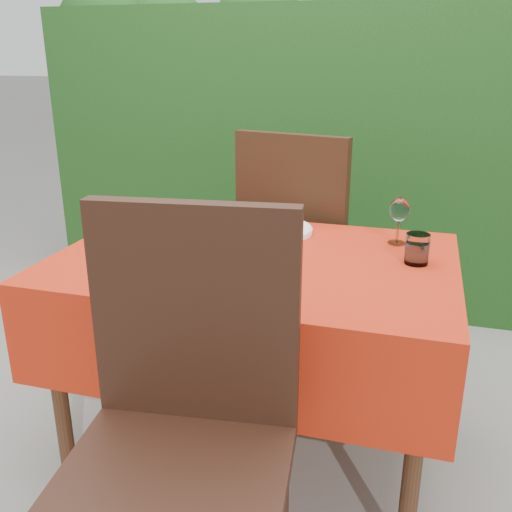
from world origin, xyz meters
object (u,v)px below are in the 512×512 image
(chair_near, at_px, (184,416))
(fork, at_px, (144,256))
(wine_glass, at_px, (399,212))
(pizza_plate, at_px, (233,261))
(chair_far, at_px, (301,237))
(water_glass, at_px, (417,250))
(pasta_plate, at_px, (277,225))

(chair_near, distance_m, fork, 0.69)
(wine_glass, bearing_deg, fork, -154.35)
(pizza_plate, distance_m, wine_glass, 0.61)
(chair_far, xyz_separation_m, pizza_plate, (-0.05, -0.78, 0.16))
(water_glass, relative_size, fork, 0.45)
(pizza_plate, relative_size, water_glass, 3.06)
(pasta_plate, xyz_separation_m, fork, (-0.34, -0.38, -0.02))
(pizza_plate, distance_m, water_glass, 0.57)
(chair_far, bearing_deg, fork, 77.44)
(pasta_plate, bearing_deg, pizza_plate, -95.15)
(chair_far, height_order, pizza_plate, chair_far)
(chair_near, xyz_separation_m, fork, (-0.37, 0.56, 0.14))
(water_glass, bearing_deg, fork, -167.41)
(wine_glass, bearing_deg, chair_near, -112.87)
(pasta_plate, height_order, fork, pasta_plate)
(chair_near, distance_m, pizza_plate, 0.57)
(chair_far, distance_m, water_glass, 0.77)
(fork, bearing_deg, chair_near, -63.25)
(water_glass, height_order, wine_glass, wine_glass)
(chair_far, distance_m, pasta_plate, 0.42)
(pasta_plate, xyz_separation_m, water_glass, (0.49, -0.19, 0.02))
(chair_near, relative_size, pizza_plate, 3.64)
(chair_far, bearing_deg, pizza_plate, 98.81)
(pizza_plate, height_order, wine_glass, wine_glass)
(chair_near, bearing_deg, chair_far, 83.96)
(pizza_plate, xyz_separation_m, water_glass, (0.53, 0.21, 0.02))
(pasta_plate, bearing_deg, water_glass, -21.41)
(chair_near, distance_m, water_glass, 0.90)
(water_glass, xyz_separation_m, wine_glass, (-0.07, 0.18, 0.07))
(chair_near, xyz_separation_m, pizza_plate, (-0.07, 0.55, 0.16))
(chair_near, xyz_separation_m, water_glass, (0.46, 0.75, 0.18))
(chair_far, relative_size, water_glass, 11.16)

